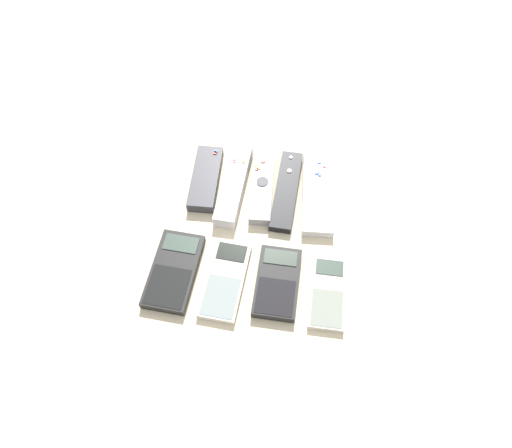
% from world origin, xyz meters
% --- Properties ---
extents(ground_plane, '(3.00, 3.00, 0.00)m').
position_xyz_m(ground_plane, '(0.00, 0.00, 0.00)').
color(ground_plane, beige).
extents(remote_0, '(0.06, 0.15, 0.02)m').
position_xyz_m(remote_0, '(-0.11, 0.12, 0.01)').
color(remote_0, '#333338').
rests_on(remote_0, ground_plane).
extents(remote_1, '(0.05, 0.20, 0.03)m').
position_xyz_m(remote_1, '(-0.06, 0.11, 0.01)').
color(remote_1, silver).
rests_on(remote_1, ground_plane).
extents(remote_2, '(0.05, 0.17, 0.02)m').
position_xyz_m(remote_2, '(-0.00, 0.11, 0.01)').
color(remote_2, gray).
rests_on(remote_2, ground_plane).
extents(remote_3, '(0.05, 0.19, 0.02)m').
position_xyz_m(remote_3, '(0.05, 0.11, 0.01)').
color(remote_3, black).
rests_on(remote_3, ground_plane).
extents(remote_4, '(0.07, 0.20, 0.02)m').
position_xyz_m(remote_4, '(0.11, 0.11, 0.01)').
color(remote_4, silver).
rests_on(remote_4, ground_plane).
extents(calculator_0, '(0.09, 0.16, 0.02)m').
position_xyz_m(calculator_0, '(-0.13, -0.09, 0.01)').
color(calculator_0, black).
rests_on(calculator_0, ground_plane).
extents(calculator_1, '(0.07, 0.16, 0.01)m').
position_xyz_m(calculator_1, '(-0.04, -0.10, 0.01)').
color(calculator_1, beige).
rests_on(calculator_1, ground_plane).
extents(calculator_2, '(0.08, 0.14, 0.02)m').
position_xyz_m(calculator_2, '(0.05, -0.09, 0.01)').
color(calculator_2, black).
rests_on(calculator_2, ground_plane).
extents(calculator_3, '(0.06, 0.14, 0.01)m').
position_xyz_m(calculator_3, '(0.14, -0.10, 0.01)').
color(calculator_3, beige).
rests_on(calculator_3, ground_plane).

